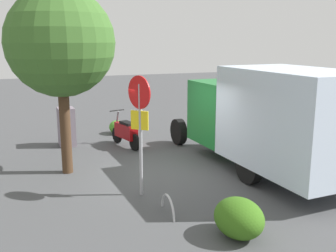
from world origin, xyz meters
TOP-DOWN VIEW (x-y plane):
  - ground_plane at (0.00, 0.00)m, footprint 60.00×60.00m
  - box_truck_near at (-1.01, -2.66)m, footprint 7.03×2.50m
  - motorcycle at (2.93, 0.28)m, footprint 1.78×0.71m
  - stop_sign at (-1.35, 1.06)m, footprint 0.71×0.33m
  - street_tree at (0.91, 2.49)m, footprint 2.83×2.83m
  - utility_cabinet at (3.82, 2.15)m, footprint 0.65×0.56m
  - bike_rack_hoop at (-2.57, 0.84)m, footprint 0.85×0.09m
  - shrub_near_sign at (4.93, 0.10)m, footprint 0.77×0.63m
  - shrub_mid_verge at (-3.95, -0.05)m, footprint 1.08×0.88m

SIDE VIEW (x-z plane):
  - ground_plane at x=0.00m, z-range 0.00..0.00m
  - bike_rack_hoop at x=-2.57m, z-range -0.43..0.43m
  - shrub_near_sign at x=4.93m, z-range 0.00..0.52m
  - shrub_mid_verge at x=-3.95m, z-range 0.00..0.74m
  - motorcycle at x=2.93m, z-range -0.08..1.12m
  - utility_cabinet at x=3.82m, z-range 0.00..1.33m
  - box_truck_near at x=-1.01m, z-range 0.15..3.06m
  - stop_sign at x=-1.35m, z-range 0.46..3.29m
  - street_tree at x=0.91m, z-range 1.04..5.99m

